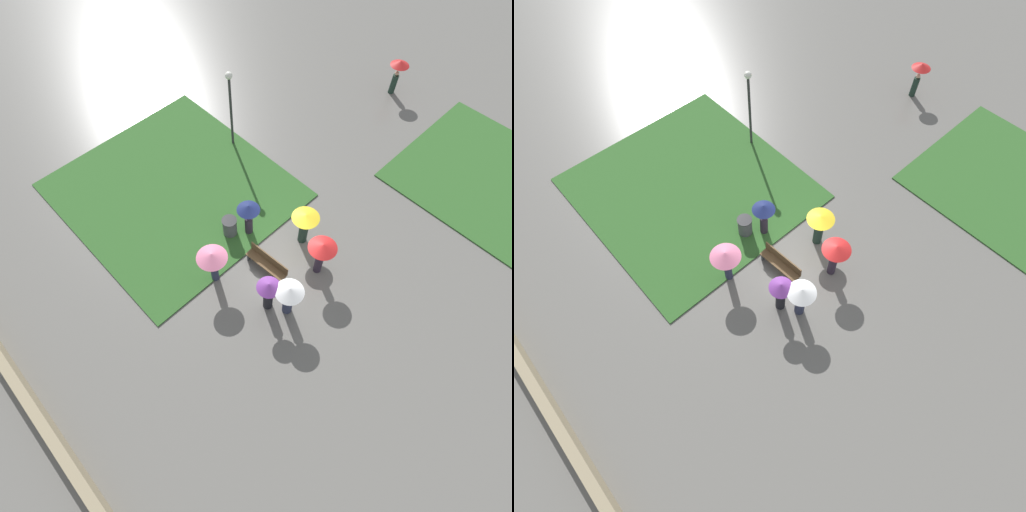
% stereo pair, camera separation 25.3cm
% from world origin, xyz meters
% --- Properties ---
extents(ground_plane, '(90.00, 90.00, 0.00)m').
position_xyz_m(ground_plane, '(0.00, 0.00, 0.00)').
color(ground_plane, '#66635E').
extents(lawn_patch_near, '(9.72, 9.15, 0.06)m').
position_xyz_m(lawn_patch_near, '(-6.17, -0.98, 0.03)').
color(lawn_patch_near, '#2D5B26').
rests_on(lawn_patch_near, ground_plane).
extents(parapet_wall, '(45.00, 0.35, 0.65)m').
position_xyz_m(parapet_wall, '(0.00, -10.28, 0.33)').
color(parapet_wall, gray).
rests_on(parapet_wall, ground_plane).
extents(park_bench, '(1.92, 0.54, 0.90)m').
position_xyz_m(park_bench, '(-0.23, -0.79, 0.47)').
color(park_bench, brown).
rests_on(park_bench, ground_plane).
extents(lamp_post, '(0.32, 0.32, 3.97)m').
position_xyz_m(lamp_post, '(-6.49, 3.04, 2.59)').
color(lamp_post, '#2D2D30').
rests_on(lamp_post, ground_plane).
extents(trash_bin, '(0.65, 0.65, 0.93)m').
position_xyz_m(trash_bin, '(-2.58, -0.69, 0.47)').
color(trash_bin, '#4C4C51').
rests_on(trash_bin, ground_plane).
extents(crowd_person_yellow, '(1.14, 1.14, 1.78)m').
position_xyz_m(crowd_person_yellow, '(-0.20, 1.28, 1.23)').
color(crowd_person_yellow, '#1E3328').
rests_on(crowd_person_yellow, ground_plane).
extents(crowd_person_white, '(1.08, 1.08, 1.89)m').
position_xyz_m(crowd_person_white, '(1.59, -1.54, 1.36)').
color(crowd_person_white, '#282D47').
rests_on(crowd_person_white, ground_plane).
extents(crowd_person_red, '(1.13, 1.13, 1.94)m').
position_xyz_m(crowd_person_red, '(1.23, 0.63, 1.45)').
color(crowd_person_red, '#2D2333').
rests_on(crowd_person_red, ground_plane).
extents(crowd_person_purple, '(0.90, 0.90, 1.84)m').
position_xyz_m(crowd_person_purple, '(0.94, -1.93, 1.23)').
color(crowd_person_purple, black).
rests_on(crowd_person_purple, ground_plane).
extents(crowd_person_pink, '(1.20, 1.20, 1.89)m').
position_xyz_m(crowd_person_pink, '(-1.38, -2.60, 1.49)').
color(crowd_person_pink, '#282D47').
rests_on(crowd_person_pink, ground_plane).
extents(crowd_person_navy, '(0.95, 0.95, 1.84)m').
position_xyz_m(crowd_person_navy, '(-2.07, -0.07, 1.30)').
color(crowd_person_navy, '#2D2333').
rests_on(crowd_person_navy, ground_plane).
extents(lone_walker_far_path, '(0.99, 0.99, 1.87)m').
position_xyz_m(lone_walker_far_path, '(-3.34, 11.97, 1.36)').
color(lone_walker_far_path, '#1E3328').
rests_on(lone_walker_far_path, ground_plane).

